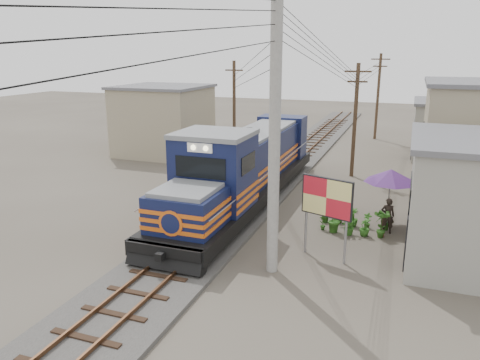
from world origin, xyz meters
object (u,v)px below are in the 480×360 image
at_px(locomotive, 245,169).
at_px(vendor, 388,216).
at_px(market_umbrella, 391,176).
at_px(billboard, 327,200).

distance_m(locomotive, vendor, 7.46).
distance_m(locomotive, market_umbrella, 7.17).
height_order(locomotive, vendor, locomotive).
relative_size(locomotive, market_umbrella, 6.02).
relative_size(billboard, market_umbrella, 1.11).
distance_m(billboard, market_umbrella, 5.03).
xyz_separation_m(billboard, vendor, (2.10, 3.48, -1.55)).
bearing_deg(locomotive, market_umbrella, -4.80).
height_order(locomotive, market_umbrella, locomotive).
height_order(market_umbrella, vendor, market_umbrella).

